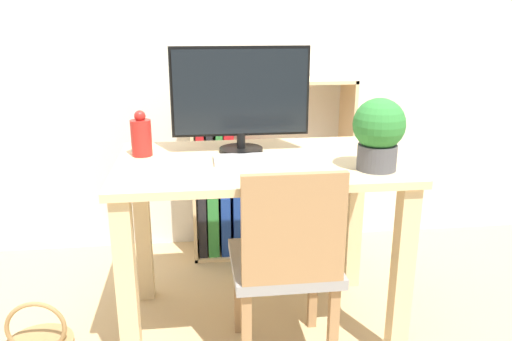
% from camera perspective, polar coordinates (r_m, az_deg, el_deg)
% --- Properties ---
extents(ground_plane, '(10.00, 10.00, 0.00)m').
position_cam_1_polar(ground_plane, '(2.34, 0.31, -17.09)').
color(ground_plane, tan).
extents(wall_back, '(8.00, 0.05, 2.60)m').
position_cam_1_polar(wall_back, '(2.85, -2.12, 16.82)').
color(wall_back, silver).
rests_on(wall_back, ground_plane).
extents(desk, '(1.14, 0.70, 0.76)m').
position_cam_1_polar(desk, '(2.06, 0.34, -2.99)').
color(desk, '#D8BC8C').
rests_on(desk, ground_plane).
extents(monitor, '(0.58, 0.19, 0.44)m').
position_cam_1_polar(monitor, '(2.09, -1.78, 8.58)').
color(monitor, black).
rests_on(monitor, desk).
extents(keyboard, '(0.32, 0.14, 0.02)m').
position_cam_1_polar(keyboard, '(1.99, -0.20, 1.33)').
color(keyboard, '#B2B2B7').
rests_on(keyboard, desk).
extents(vase, '(0.08, 0.08, 0.19)m').
position_cam_1_polar(vase, '(2.10, -12.98, 3.85)').
color(vase, '#B2231E').
rests_on(vase, desk).
extents(potted_plant, '(0.19, 0.19, 0.27)m').
position_cam_1_polar(potted_plant, '(1.90, 13.84, 4.33)').
color(potted_plant, '#4C4C51').
rests_on(potted_plant, desk).
extents(chair, '(0.40, 0.40, 0.82)m').
position_cam_1_polar(chair, '(1.89, 3.50, -10.21)').
color(chair, gray).
rests_on(chair, ground_plane).
extents(bookshelf, '(0.89, 0.28, 1.00)m').
position_cam_1_polar(bookshelf, '(2.81, -1.97, -0.85)').
color(bookshelf, '#D8BC8C').
rests_on(bookshelf, ground_plane).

